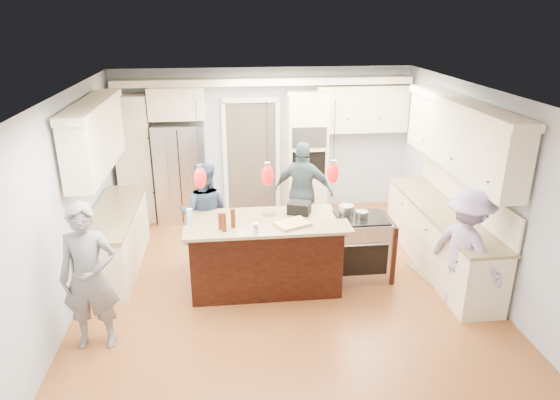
{
  "coord_description": "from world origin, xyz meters",
  "views": [
    {
      "loc": [
        -0.74,
        -6.18,
        3.65
      ],
      "look_at": [
        0.0,
        0.35,
        1.15
      ],
      "focal_mm": 32.0,
      "sensor_mm": 36.0,
      "label": 1
    }
  ],
  "objects_px": {
    "island_range": "(361,246)",
    "person_bar_end": "(89,277)",
    "kitchen_island": "(265,252)",
    "person_far_left": "(204,213)",
    "refrigerator": "(182,172)"
  },
  "relations": [
    {
      "from": "island_range",
      "to": "person_far_left",
      "type": "xyz_separation_m",
      "value": [
        -2.26,
        0.7,
        0.34
      ]
    },
    {
      "from": "person_bar_end",
      "to": "island_range",
      "type": "bearing_deg",
      "value": 21.33
    },
    {
      "from": "kitchen_island",
      "to": "person_bar_end",
      "type": "bearing_deg",
      "value": -150.2
    },
    {
      "from": "kitchen_island",
      "to": "person_bar_end",
      "type": "height_order",
      "value": "person_bar_end"
    },
    {
      "from": "refrigerator",
      "to": "island_range",
      "type": "height_order",
      "value": "refrigerator"
    },
    {
      "from": "refrigerator",
      "to": "person_bar_end",
      "type": "bearing_deg",
      "value": -101.33
    },
    {
      "from": "island_range",
      "to": "person_bar_end",
      "type": "height_order",
      "value": "person_bar_end"
    },
    {
      "from": "island_range",
      "to": "refrigerator",
      "type": "bearing_deg",
      "value": 137.41
    },
    {
      "from": "refrigerator",
      "to": "kitchen_island",
      "type": "height_order",
      "value": "refrigerator"
    },
    {
      "from": "kitchen_island",
      "to": "person_bar_end",
      "type": "xyz_separation_m",
      "value": [
        -2.05,
        -1.18,
        0.39
      ]
    },
    {
      "from": "island_range",
      "to": "person_far_left",
      "type": "distance_m",
      "value": 2.39
    },
    {
      "from": "refrigerator",
      "to": "island_range",
      "type": "distance_m",
      "value": 3.71
    },
    {
      "from": "kitchen_island",
      "to": "person_far_left",
      "type": "xyz_separation_m",
      "value": [
        -0.85,
        0.78,
        0.31
      ]
    },
    {
      "from": "kitchen_island",
      "to": "person_far_left",
      "type": "distance_m",
      "value": 1.19
    },
    {
      "from": "refrigerator",
      "to": "person_far_left",
      "type": "xyz_separation_m",
      "value": [
        0.45,
        -1.79,
        -0.11
      ]
    }
  ]
}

